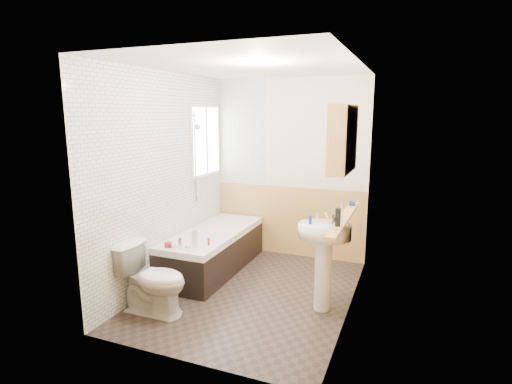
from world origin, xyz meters
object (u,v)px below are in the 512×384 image
medicine_cabinet (343,139)px  toilet (153,279)px  bathtub (213,249)px  sink (324,249)px  pine_shelf (344,218)px

medicine_cabinet → toilet: bearing=-162.9°
bathtub → sink: size_ratio=1.70×
bathtub → toilet: size_ratio=2.40×
toilet → pine_shelf: size_ratio=0.51×
bathtub → medicine_cabinet: 2.42m
toilet → medicine_cabinet: bearing=-73.2°
sink → medicine_cabinet: size_ratio=1.53×
bathtub → medicine_cabinet: (1.74, -0.72, 1.52)m
bathtub → toilet: 1.27m
pine_shelf → medicine_cabinet: size_ratio=2.12×
sink → toilet: bearing=-158.0°
toilet → sink: 1.78m
bathtub → medicine_cabinet: medicine_cabinet is taller
sink → bathtub: bearing=158.5°
pine_shelf → sink: bearing=162.9°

